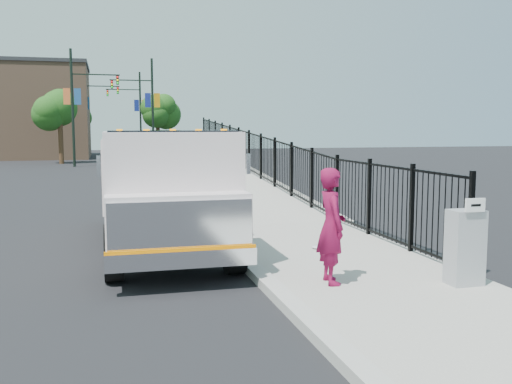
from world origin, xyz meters
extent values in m
plane|color=black|center=(0.00, 0.00, 0.00)|extent=(120.00, 120.00, 0.00)
cube|color=#9E998E|center=(1.93, -2.00, 0.06)|extent=(3.55, 12.00, 0.12)
cube|color=#ADAAA3|center=(0.00, -2.00, 0.08)|extent=(0.30, 12.00, 0.16)
cube|color=#9E998E|center=(2.12, 16.00, 0.00)|extent=(3.95, 24.06, 3.19)
cube|color=black|center=(3.55, 12.00, 0.90)|extent=(0.10, 28.00, 1.80)
cube|color=black|center=(-1.41, 2.72, 0.57)|extent=(1.08, 7.04, 0.23)
cube|color=silver|center=(-1.43, 0.34, 1.60)|extent=(2.45, 2.29, 2.07)
cube|color=silver|center=(-1.44, -0.95, 1.09)|extent=(2.44, 0.74, 1.03)
cube|color=silver|center=(-1.44, -1.34, 1.09)|extent=(2.38, 0.10, 0.88)
cube|color=silver|center=(-1.44, -1.42, 0.57)|extent=(2.48, 0.20, 0.29)
cube|color=orange|center=(-1.44, -1.42, 0.72)|extent=(2.48, 0.07, 0.06)
cube|color=black|center=(-1.43, 0.08, 2.22)|extent=(2.28, 1.36, 0.88)
cube|color=silver|center=(-1.40, 4.06, 1.60)|extent=(2.51, 4.36, 1.76)
cube|color=silver|center=(-2.73, -0.69, 2.07)|extent=(0.06, 0.06, 0.36)
cube|color=silver|center=(-0.14, -0.70, 2.07)|extent=(0.06, 0.06, 0.36)
cube|color=orange|center=(-2.37, -0.27, 2.66)|extent=(0.10, 0.08, 0.06)
cube|color=orange|center=(-1.90, -0.28, 2.66)|extent=(0.10, 0.08, 0.06)
cube|color=orange|center=(-1.43, -0.28, 2.66)|extent=(0.10, 0.08, 0.06)
cube|color=orange|center=(-0.97, -0.28, 2.66)|extent=(0.10, 0.08, 0.06)
cube|color=orange|center=(-0.50, -0.29, 2.66)|extent=(0.10, 0.08, 0.06)
cylinder|color=black|center=(-2.52, -0.38, 0.52)|extent=(0.34, 1.04, 1.03)
cylinder|color=black|center=(-0.35, -0.39, 0.52)|extent=(0.34, 1.04, 1.03)
cylinder|color=black|center=(-2.49, 4.69, 0.52)|extent=(0.34, 1.04, 1.03)
cylinder|color=black|center=(-0.31, 4.68, 0.52)|extent=(0.34, 1.04, 1.03)
cylinder|color=black|center=(-2.48, 5.83, 0.52)|extent=(0.34, 1.04, 1.03)
cylinder|color=black|center=(-0.31, 5.81, 0.52)|extent=(0.34, 1.04, 1.03)
imported|color=maroon|center=(0.99, -1.86, 1.09)|extent=(0.52, 0.74, 1.94)
cube|color=gray|center=(3.10, -2.50, 0.75)|extent=(0.55, 0.40, 1.25)
cube|color=white|center=(3.10, -2.72, 1.48)|extent=(0.35, 0.04, 0.22)
ellipsoid|color=silver|center=(1.76, 0.76, 0.16)|extent=(0.29, 0.29, 0.07)
cylinder|color=black|center=(-4.71, 30.59, 4.00)|extent=(0.18, 0.18, 8.00)
cube|color=black|center=(-3.11, 30.59, 6.30)|extent=(3.20, 0.08, 0.08)
cube|color=black|center=(-1.67, 30.59, 5.95)|extent=(0.18, 0.22, 0.60)
cube|color=#1F4D84|center=(-4.36, 30.59, 4.80)|extent=(0.45, 0.04, 1.10)
cube|color=orange|center=(-5.06, 30.59, 4.80)|extent=(0.45, 0.04, 1.10)
cylinder|color=black|center=(1.03, 34.85, 4.00)|extent=(0.18, 0.18, 8.00)
cube|color=black|center=(-0.57, 34.85, 6.30)|extent=(3.20, 0.08, 0.08)
cube|color=black|center=(-2.01, 34.85, 5.95)|extent=(0.18, 0.22, 0.60)
cube|color=#CB890F|center=(1.38, 34.85, 4.80)|extent=(0.45, 0.04, 1.10)
cube|color=navy|center=(0.68, 34.85, 4.80)|extent=(0.45, 0.04, 1.10)
cylinder|color=black|center=(-4.46, 42.02, 4.00)|extent=(0.18, 0.18, 8.00)
cube|color=black|center=(-2.86, 42.02, 6.30)|extent=(3.20, 0.08, 0.08)
cube|color=black|center=(-1.42, 42.02, 5.95)|extent=(0.18, 0.22, 0.60)
cube|color=#1C5490|center=(-4.11, 42.02, 4.80)|extent=(0.45, 0.04, 1.10)
cube|color=orange|center=(-4.81, 42.02, 4.80)|extent=(0.45, 0.04, 1.10)
cylinder|color=black|center=(0.76, 46.19, 4.00)|extent=(0.18, 0.18, 8.00)
cube|color=black|center=(-0.84, 46.19, 6.30)|extent=(3.20, 0.08, 0.08)
cube|color=black|center=(-2.28, 46.19, 5.95)|extent=(0.18, 0.22, 0.60)
cube|color=orange|center=(1.11, 46.19, 4.80)|extent=(0.45, 0.04, 1.10)
cube|color=navy|center=(0.41, 46.19, 4.80)|extent=(0.45, 0.04, 1.10)
cylinder|color=#382314|center=(-5.81, 34.17, 1.60)|extent=(0.36, 0.36, 3.20)
sphere|color=#194714|center=(-5.81, 34.17, 4.00)|extent=(2.76, 2.76, 2.76)
cylinder|color=#382314|center=(1.88, 40.22, 1.60)|extent=(0.36, 0.36, 3.20)
sphere|color=#194714|center=(1.88, 40.22, 4.00)|extent=(2.42, 2.42, 2.42)
cylinder|color=#382314|center=(-5.33, 49.27, 1.60)|extent=(0.36, 0.36, 3.20)
sphere|color=#194714|center=(-5.33, 49.27, 4.00)|extent=(2.66, 2.66, 2.66)
cube|color=#8C664C|center=(-9.00, 44.00, 4.00)|extent=(10.00, 10.00, 8.00)
camera|label=1|loc=(-2.61, -10.57, 2.72)|focal=40.00mm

